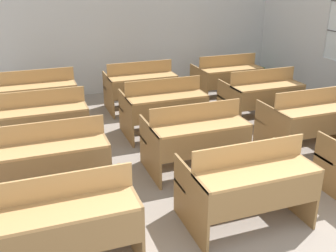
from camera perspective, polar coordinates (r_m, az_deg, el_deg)
wall_back at (r=8.54m, az=-6.73°, el=14.35°), size 7.00×0.06×2.84m
bench_front_left at (r=3.62m, az=-14.85°, el=-13.06°), size 1.24×0.84×0.92m
bench_front_center at (r=4.13m, az=11.38°, el=-8.08°), size 1.24×0.84×0.92m
bench_second_left at (r=4.75m, az=-16.45°, el=-4.44°), size 1.24×0.84×0.92m
bench_second_center at (r=5.14m, az=3.97°, el=-1.53°), size 1.24×0.84×0.92m
bench_second_right at (r=6.09m, az=19.79°, el=0.97°), size 1.24×0.84×0.92m
bench_third_left at (r=5.96m, az=-17.71°, el=0.81°), size 1.24×0.84×0.92m
bench_third_center at (r=6.27m, az=-0.67°, el=2.88°), size 1.24×0.84×0.92m
bench_third_right at (r=7.05m, az=13.36°, el=4.43°), size 1.24×0.84×0.92m
bench_back_left at (r=7.20m, az=-18.21°, el=4.28°), size 1.24×0.84×0.92m
bench_back_center at (r=7.45m, az=-4.03°, el=5.89°), size 1.24×0.84×0.92m
bench_back_right at (r=8.12m, az=8.55°, el=7.04°), size 1.24×0.84×0.92m
wastepaper_bin at (r=9.57m, az=12.94°, el=7.19°), size 0.29×0.29×0.37m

